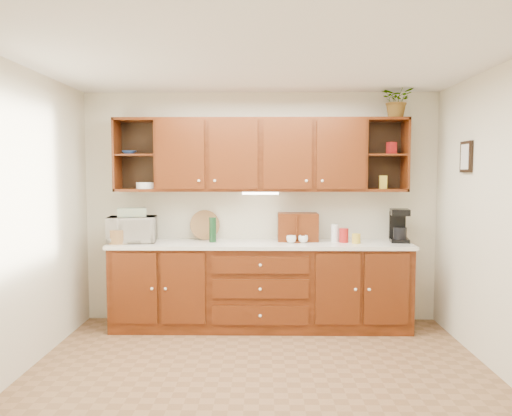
{
  "coord_description": "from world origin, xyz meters",
  "views": [
    {
      "loc": [
        0.03,
        -3.93,
        1.71
      ],
      "look_at": [
        -0.04,
        1.15,
        1.34
      ],
      "focal_mm": 35.0,
      "sensor_mm": 36.0,
      "label": 1
    }
  ],
  "objects_px": {
    "microwave": "(132,229)",
    "potted_plant": "(398,100)",
    "bread_box": "(298,227)",
    "coffee_maker": "(399,226)"
  },
  "relations": [
    {
      "from": "microwave",
      "to": "coffee_maker",
      "type": "xyz_separation_m",
      "value": [
        2.92,
        0.08,
        0.03
      ]
    },
    {
      "from": "microwave",
      "to": "bread_box",
      "type": "height_order",
      "value": "bread_box"
    },
    {
      "from": "microwave",
      "to": "potted_plant",
      "type": "relative_size",
      "value": 1.35
    },
    {
      "from": "coffee_maker",
      "to": "potted_plant",
      "type": "height_order",
      "value": "potted_plant"
    },
    {
      "from": "bread_box",
      "to": "microwave",
      "type": "bearing_deg",
      "value": -175.04
    },
    {
      "from": "microwave",
      "to": "potted_plant",
      "type": "height_order",
      "value": "potted_plant"
    },
    {
      "from": "bread_box",
      "to": "coffee_maker",
      "type": "height_order",
      "value": "coffee_maker"
    },
    {
      "from": "microwave",
      "to": "bread_box",
      "type": "relative_size",
      "value": 1.15
    },
    {
      "from": "coffee_maker",
      "to": "potted_plant",
      "type": "bearing_deg",
      "value": 158.12
    },
    {
      "from": "microwave",
      "to": "bread_box",
      "type": "bearing_deg",
      "value": -2.08
    }
  ]
}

